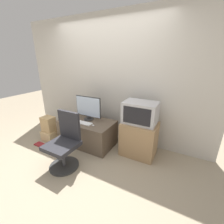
{
  "coord_description": "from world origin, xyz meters",
  "views": [
    {
      "loc": [
        1.61,
        -1.5,
        1.76
      ],
      "look_at": [
        0.33,
        0.88,
        0.78
      ],
      "focal_mm": 24.0,
      "sensor_mm": 36.0,
      "label": 1
    }
  ],
  "objects_px": {
    "keyboard": "(84,123)",
    "book": "(40,144)",
    "mouse": "(93,125)",
    "cardboard_box_lower": "(50,135)",
    "office_chair": "(65,144)",
    "main_monitor": "(88,108)",
    "crt_tv": "(140,112)"
  },
  "relations": [
    {
      "from": "keyboard",
      "to": "book",
      "type": "distance_m",
      "value": 1.12
    },
    {
      "from": "crt_tv",
      "to": "cardboard_box_lower",
      "type": "xyz_separation_m",
      "value": [
        -1.92,
        -0.46,
        -0.73
      ]
    },
    {
      "from": "crt_tv",
      "to": "book",
      "type": "xyz_separation_m",
      "value": [
        -1.94,
        -0.74,
        -0.83
      ]
    },
    {
      "from": "crt_tv",
      "to": "cardboard_box_lower",
      "type": "bearing_deg",
      "value": -166.62
    },
    {
      "from": "keyboard",
      "to": "book",
      "type": "relative_size",
      "value": 1.5
    },
    {
      "from": "main_monitor",
      "to": "crt_tv",
      "type": "distance_m",
      "value": 1.09
    },
    {
      "from": "cardboard_box_lower",
      "to": "mouse",
      "type": "bearing_deg",
      "value": 7.16
    },
    {
      "from": "main_monitor",
      "to": "cardboard_box_lower",
      "type": "bearing_deg",
      "value": -156.62
    },
    {
      "from": "book",
      "to": "main_monitor",
      "type": "bearing_deg",
      "value": 36.86
    },
    {
      "from": "mouse",
      "to": "crt_tv",
      "type": "bearing_deg",
      "value": 21.3
    },
    {
      "from": "office_chair",
      "to": "book",
      "type": "height_order",
      "value": "office_chair"
    },
    {
      "from": "mouse",
      "to": "cardboard_box_lower",
      "type": "relative_size",
      "value": 0.19
    },
    {
      "from": "crt_tv",
      "to": "book",
      "type": "relative_size",
      "value": 2.63
    },
    {
      "from": "keyboard",
      "to": "crt_tv",
      "type": "bearing_deg",
      "value": 16.1
    },
    {
      "from": "mouse",
      "to": "book",
      "type": "distance_m",
      "value": 1.31
    },
    {
      "from": "office_chair",
      "to": "main_monitor",
      "type": "bearing_deg",
      "value": 97.33
    },
    {
      "from": "cardboard_box_lower",
      "to": "book",
      "type": "height_order",
      "value": "cardboard_box_lower"
    },
    {
      "from": "keyboard",
      "to": "cardboard_box_lower",
      "type": "relative_size",
      "value": 1.09
    },
    {
      "from": "keyboard",
      "to": "cardboard_box_lower",
      "type": "distance_m",
      "value": 0.98
    },
    {
      "from": "keyboard",
      "to": "crt_tv",
      "type": "xyz_separation_m",
      "value": [
        1.05,
        0.3,
        0.31
      ]
    },
    {
      "from": "mouse",
      "to": "office_chair",
      "type": "distance_m",
      "value": 0.63
    },
    {
      "from": "office_chair",
      "to": "mouse",
      "type": "bearing_deg",
      "value": 75.18
    },
    {
      "from": "mouse",
      "to": "cardboard_box_lower",
      "type": "height_order",
      "value": "mouse"
    },
    {
      "from": "crt_tv",
      "to": "office_chair",
      "type": "xyz_separation_m",
      "value": [
        -0.98,
        -0.92,
        -0.43
      ]
    },
    {
      "from": "office_chair",
      "to": "book",
      "type": "distance_m",
      "value": 1.06
    },
    {
      "from": "main_monitor",
      "to": "book",
      "type": "bearing_deg",
      "value": -143.14
    },
    {
      "from": "keyboard",
      "to": "crt_tv",
      "type": "distance_m",
      "value": 1.13
    },
    {
      "from": "keyboard",
      "to": "mouse",
      "type": "height_order",
      "value": "mouse"
    },
    {
      "from": "keyboard",
      "to": "book",
      "type": "bearing_deg",
      "value": -154.05
    },
    {
      "from": "keyboard",
      "to": "cardboard_box_lower",
      "type": "height_order",
      "value": "keyboard"
    },
    {
      "from": "mouse",
      "to": "book",
      "type": "height_order",
      "value": "mouse"
    },
    {
      "from": "office_chair",
      "to": "cardboard_box_lower",
      "type": "bearing_deg",
      "value": 153.94
    }
  ]
}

